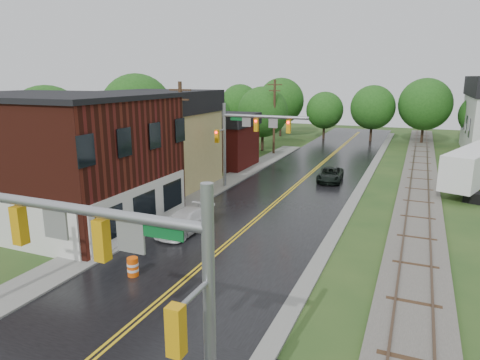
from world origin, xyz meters
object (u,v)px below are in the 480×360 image
Objects in this scene: traffic_signal_near at (129,266)px; construction_barrel at (133,267)px; brick_building at (52,158)px; suv_dark at (330,175)px; tree_left_b at (138,112)px; traffic_signal_far at (248,131)px; pickup_white at (185,222)px; semi_trailer at (475,166)px; tree_left_e at (264,113)px; utility_pole_b at (182,140)px; tree_left_c at (207,118)px; utility_pole_c at (274,116)px; tree_left_a at (49,127)px.

construction_barrel is (-5.97, 7.79, -4.50)m from traffic_signal_near.
brick_building is 3.19× the size of suv_dark.
tree_left_b is at bearing 125.49° from traffic_signal_near.
traffic_signal_near is 25.94m from traffic_signal_far.
semi_trailer is (17.32, 18.04, 1.46)m from pickup_white.
brick_building is at bearing -96.71° from tree_left_e.
tree_left_c is (-7.05, 17.90, -0.21)m from utility_pole_b.
tree_left_b is at bearing -116.56° from tree_left_c.
utility_pole_b is 22.00m from utility_pole_c.
tree_left_b is 20.94m from suv_dark.
tree_left_e is 1.82× the size of suv_dark.
traffic_signal_far is 17.16m from tree_left_a.
pickup_white reaches higher than construction_barrel.
traffic_signal_far is at bearing -78.91° from utility_pole_c.
utility_pole_c is 2.01× the size of suv_dark.
construction_barrel is at bearing -34.90° from tree_left_a.
pickup_white is at bearing -113.12° from suv_dark.
traffic_signal_near is at bearing -52.54° from construction_barrel.
construction_barrel is at bearing -69.35° from tree_left_c.
traffic_signal_far is at bearing -18.81° from tree_left_b.
utility_pole_b is 1.18× the size of tree_left_c.
traffic_signal_near is at bearing -92.30° from suv_dark.
construction_barrel is (4.30, -34.21, -4.25)m from utility_pole_c.
tree_left_b reaches higher than pickup_white.
utility_pole_b is 9.54× the size of construction_barrel.
tree_left_e is 1.76× the size of pickup_white.
semi_trailer is at bearing 71.64° from traffic_signal_near.
traffic_signal_far is (9.01, 12.00, 0.82)m from brick_building.
utility_pole_c is at bearing 124.67° from suv_dark.
tree_left_c reaches higher than construction_barrel.
tree_left_b is (-5.36, 16.90, 1.57)m from brick_building.
traffic_signal_near is 30.66m from tree_left_a.
tree_left_c is at bearing 151.45° from suv_dark.
utility_pole_b is 1.10× the size of tree_left_e.
utility_pole_c is 23.30m from semi_trailer.
tree_left_a is at bearing 164.39° from pickup_white.
tree_left_b is at bearing 161.19° from traffic_signal_far.
utility_pole_b is at bearing -135.53° from suv_dark.
utility_pole_c reaches higher than tree_left_e.
tree_left_b reaches higher than utility_pole_b.
suv_dark is (9.25, -11.47, -4.10)m from utility_pole_c.
tree_left_b reaches higher than utility_pole_c.
utility_pole_c is 1.04× the size of tree_left_a.
tree_left_c reaches higher than semi_trailer.
brick_building is 1.28× the size of semi_trailer.
construction_barrel is at bearing -27.54° from brick_building.
tree_left_e reaches higher than construction_barrel.
tree_left_b is at bearing -122.74° from tree_left_e.
semi_trailer is at bearing 3.88° from tree_left_b.
utility_pole_c is 2.79m from tree_left_e.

